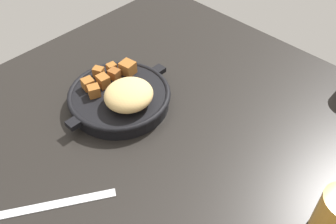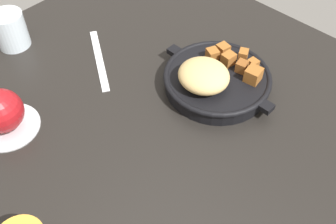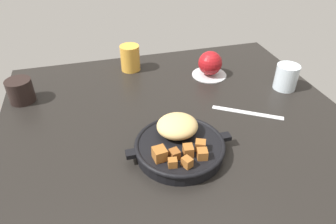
% 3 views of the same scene
% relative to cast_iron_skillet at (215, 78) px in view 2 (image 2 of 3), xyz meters
% --- Properties ---
extents(ground_plane, '(1.00, 0.91, 0.02)m').
position_rel_cast_iron_skillet_xyz_m(ground_plane, '(0.03, 0.13, -0.04)').
color(ground_plane, black).
extents(cast_iron_skillet, '(0.27, 0.22, 0.08)m').
position_rel_cast_iron_skillet_xyz_m(cast_iron_skillet, '(0.00, 0.00, 0.00)').
color(cast_iron_skillet, black).
rests_on(cast_iron_skillet, ground_plane).
extents(saucer_plate, '(0.12, 0.12, 0.01)m').
position_rel_cast_iron_skillet_xyz_m(saucer_plate, '(0.22, 0.36, -0.02)').
color(saucer_plate, '#B7BABF').
rests_on(saucer_plate, ground_plane).
extents(red_apple, '(0.08, 0.08, 0.08)m').
position_rel_cast_iron_skillet_xyz_m(red_apple, '(0.22, 0.36, 0.02)').
color(red_apple, maroon).
rests_on(red_apple, saucer_plate).
extents(butter_knife, '(0.19, 0.12, 0.00)m').
position_rel_cast_iron_skillet_xyz_m(butter_knife, '(0.25, 0.11, -0.03)').
color(butter_knife, silver).
rests_on(butter_knife, ground_plane).
extents(water_glass_short, '(0.07, 0.07, 0.08)m').
position_rel_cast_iron_skillet_xyz_m(water_glass_short, '(0.43, 0.21, 0.01)').
color(water_glass_short, silver).
rests_on(water_glass_short, ground_plane).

